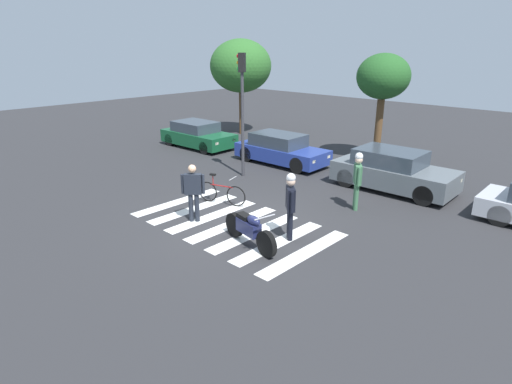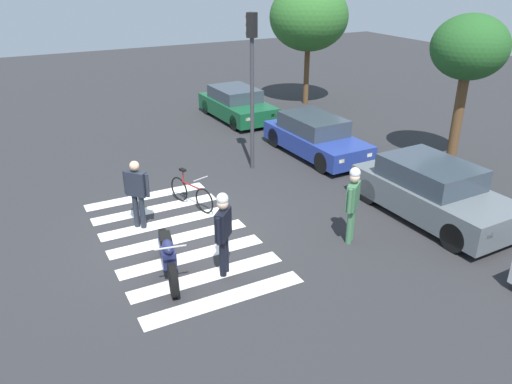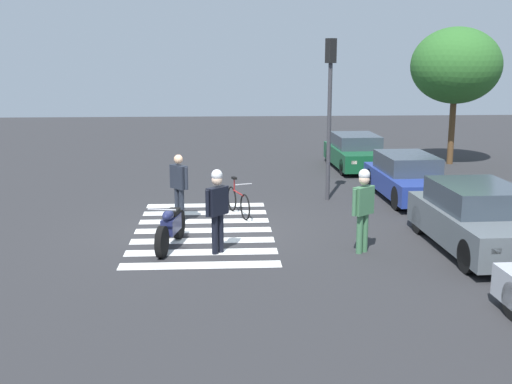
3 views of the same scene
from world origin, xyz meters
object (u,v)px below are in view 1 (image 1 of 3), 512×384
leaning_bicycle (222,193)px  car_green_compact (198,135)px  officer_by_motorcycle (290,201)px  officer_on_foot (193,189)px  pedestrian_bystander (357,177)px  police_motorcycle (249,229)px  car_blue_hatchback (281,149)px  car_grey_coupe (393,171)px  traffic_light_pole (242,97)px

leaning_bicycle → car_green_compact: bearing=146.1°
leaning_bicycle → officer_by_motorcycle: officer_by_motorcycle is taller
officer_on_foot → officer_by_motorcycle: 3.04m
officer_on_foot → pedestrian_bystander: (3.00, 4.20, 0.09)m
police_motorcycle → car_blue_hatchback: 8.32m
car_green_compact → car_grey_coupe: size_ratio=0.94×
car_green_compact → car_blue_hatchback: car_blue_hatchback is taller
car_grey_coupe → officer_by_motorcycle: bearing=-90.6°
leaning_bicycle → traffic_light_pole: size_ratio=0.36×
traffic_light_pole → car_blue_hatchback: bearing=92.4°
car_blue_hatchback → car_green_compact: bearing=-174.7°
officer_by_motorcycle → officer_on_foot: bearing=-160.5°
police_motorcycle → officer_on_foot: bearing=178.7°
car_green_compact → officer_on_foot: bearing=-39.8°
car_blue_hatchback → traffic_light_pole: size_ratio=0.89×
pedestrian_bystander → traffic_light_pole: 5.65m
leaning_bicycle → officer_by_motorcycle: 3.49m
officer_by_motorcycle → car_blue_hatchback: (-5.23, 5.77, -0.46)m
car_green_compact → leaning_bicycle: bearing=-33.9°
car_grey_coupe → leaning_bicycle: bearing=-122.9°
traffic_light_pole → car_green_compact: bearing=159.3°
traffic_light_pole → pedestrian_bystander: bearing=-1.1°
car_green_compact → police_motorcycle: bearing=-32.6°
car_grey_coupe → car_green_compact: bearing=-177.1°
pedestrian_bystander → car_green_compact: pedestrian_bystander is taller
pedestrian_bystander → car_green_compact: size_ratio=0.46×
leaning_bicycle → traffic_light_pole: bearing=122.7°
police_motorcycle → traffic_light_pole: size_ratio=0.45×
officer_on_foot → pedestrian_bystander: bearing=54.5°
car_blue_hatchback → pedestrian_bystander: bearing=-25.7°
leaning_bicycle → car_grey_coupe: bearing=57.1°
police_motorcycle → traffic_light_pole: (-4.64, 4.36, 2.68)m
leaning_bicycle → car_blue_hatchback: (-1.87, 5.23, 0.25)m
officer_by_motorcycle → traffic_light_pole: (-5.13, 3.29, 2.05)m
officer_on_foot → car_green_compact: (-7.58, 6.30, -0.39)m
car_green_compact → car_grey_coupe: (10.50, 0.54, 0.08)m
leaning_bicycle → car_grey_coupe: (3.42, 5.28, 0.32)m
officer_on_foot → car_green_compact: officer_on_foot is taller
car_grey_coupe → traffic_light_pole: (-5.19, -2.54, 2.45)m
police_motorcycle → leaning_bicycle: 3.30m
officer_by_motorcycle → car_grey_coupe: 5.84m
police_motorcycle → pedestrian_bystander: bearing=81.7°
officer_by_motorcycle → traffic_light_pole: size_ratio=0.40×
officer_by_motorcycle → car_green_compact: size_ratio=0.46×
officer_by_motorcycle → pedestrian_bystander: 3.19m
traffic_light_pole → car_grey_coupe: bearing=26.1°
officer_on_foot → car_grey_coupe: size_ratio=0.41×
police_motorcycle → traffic_light_pole: traffic_light_pole is taller
pedestrian_bystander → officer_on_foot: bearing=-125.5°
police_motorcycle → traffic_light_pole: 6.90m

